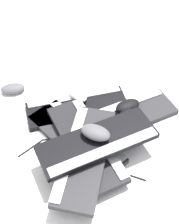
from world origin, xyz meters
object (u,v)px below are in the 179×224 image
at_px(keyboard_3, 86,143).
at_px(mouse_6, 96,133).
at_px(keyboard_1, 76,138).
at_px(mouse_1, 126,124).
at_px(keyboard_4, 85,155).
at_px(mouse_4, 127,124).
at_px(keyboard_0, 77,107).
at_px(mouse_5, 78,94).
at_px(mouse_0, 128,106).
at_px(keyboard_5, 98,142).
at_px(mouse_2, 127,117).
at_px(keyboard_2, 125,116).
at_px(mouse_3, 13,89).

bearing_deg(keyboard_3, mouse_6, -143.87).
bearing_deg(keyboard_1, mouse_1, -95.39).
bearing_deg(keyboard_4, mouse_4, -63.09).
xyz_separation_m(keyboard_0, mouse_5, (0.04, -0.02, 0.04)).
distance_m(mouse_0, mouse_6, 0.27).
xyz_separation_m(keyboard_4, keyboard_5, (0.02, -0.06, 0.03)).
relative_size(keyboard_0, mouse_6, 4.06).
bearing_deg(mouse_6, keyboard_1, 160.70).
distance_m(keyboard_3, mouse_1, 0.18).
bearing_deg(mouse_2, mouse_0, -174.75).
xyz_separation_m(keyboard_2, mouse_1, (-0.07, 0.03, 0.04)).
height_order(keyboard_0, keyboard_3, keyboard_3).
xyz_separation_m(keyboard_0, keyboard_2, (-0.11, -0.18, 0.00)).
bearing_deg(keyboard_0, mouse_0, -114.52).
height_order(mouse_0, mouse_5, same).
height_order(keyboard_0, mouse_3, mouse_3).
relative_size(keyboard_2, mouse_0, 4.15).
bearing_deg(mouse_3, keyboard_1, 127.12).
height_order(keyboard_2, mouse_2, mouse_2).
distance_m(keyboard_0, mouse_6, 0.28).
xyz_separation_m(mouse_2, mouse_6, (-0.10, 0.17, 0.09)).
bearing_deg(keyboard_2, mouse_3, 54.75).
distance_m(keyboard_1, keyboard_3, 0.07).
bearing_deg(mouse_4, mouse_2, 166.01).
bearing_deg(mouse_6, keyboard_0, 130.86).
bearing_deg(keyboard_0, mouse_1, -139.62).
xyz_separation_m(mouse_1, mouse_2, (0.03, -0.02, 0.00)).
xyz_separation_m(mouse_0, mouse_6, (-0.16, 0.20, 0.09)).
bearing_deg(mouse_1, mouse_5, -44.65).
xyz_separation_m(keyboard_0, mouse_6, (-0.25, -0.00, 0.13)).
height_order(mouse_2, mouse_5, same).
distance_m(mouse_2, mouse_4, 0.04).
distance_m(keyboard_1, mouse_3, 0.41).
relative_size(keyboard_1, mouse_3, 4.19).
relative_size(keyboard_2, keyboard_5, 1.00).
distance_m(mouse_1, mouse_6, 0.19).
xyz_separation_m(keyboard_1, keyboard_5, (-0.11, -0.05, 0.09)).
relative_size(keyboard_0, mouse_1, 4.06).
bearing_deg(keyboard_2, mouse_1, 157.88).
distance_m(keyboard_0, keyboard_4, 0.30).
bearing_deg(keyboard_4, mouse_6, -55.06).
xyz_separation_m(mouse_0, mouse_2, (-0.06, 0.03, 0.00)).
relative_size(mouse_1, mouse_2, 1.00).
bearing_deg(mouse_5, mouse_2, 26.60).
distance_m(mouse_4, mouse_5, 0.26).
xyz_separation_m(mouse_2, mouse_5, (0.19, 0.15, 0.00)).
xyz_separation_m(keyboard_1, mouse_2, (0.01, -0.22, 0.04)).
height_order(keyboard_3, mouse_3, keyboard_3).
height_order(keyboard_1, mouse_3, mouse_3).
bearing_deg(keyboard_2, keyboard_3, 116.18).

